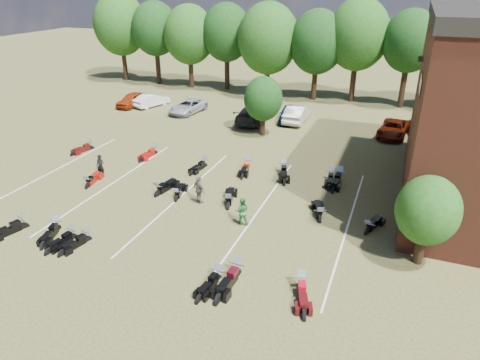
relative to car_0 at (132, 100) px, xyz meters
The scene contains 36 objects.
ground 25.87m from the car_0, 47.67° to the right, with size 160.00×160.00×0.00m, color brown.
car_0 is the anchor object (origin of this frame).
car_1 2.01m from the car_0, 20.20° to the left, with size 1.38×3.97×1.31m, color silver.
car_2 6.51m from the car_0, ahead, with size 2.11×4.58×1.27m, color #9A9CA3.
car_3 13.63m from the car_0, ahead, with size 2.25×5.54×1.61m, color black.
car_4 16.50m from the car_0, ahead, with size 1.64×4.07×1.39m, color navy.
car_5 17.26m from the car_0, ahead, with size 1.67×4.78×1.58m, color #9D9D99.
car_6 25.74m from the car_0, ahead, with size 2.15×4.66×1.29m, color #5C1505.
car_7 28.07m from the car_0, ahead, with size 1.96×4.81×1.40m, color #353539.
person_black 17.58m from the car_0, 62.50° to the right, with size 0.56×0.37×1.55m, color black.
person_green 26.14m from the car_0, 43.20° to the right, with size 0.77×0.60×1.59m, color #2A7131.
person_grey 22.93m from the car_0, 46.23° to the right, with size 1.01×0.42×1.72m, color #5A544D.
motorcycle_0 24.34m from the car_0, 65.05° to the right, with size 0.69×2.16×1.21m, color black, non-canonical shape.
motorcycle_1 24.07m from the car_0, 69.54° to the right, with size 0.72×2.27×1.26m, color black, non-canonical shape.
motorcycle_2 25.22m from the car_0, 62.71° to the right, with size 0.64×2.00×1.12m, color black, non-canonical shape.
motorcycle_3 25.52m from the car_0, 61.01° to the right, with size 0.63×1.99×1.11m, color black, non-canonical shape.
motorcycle_4 30.16m from the car_0, 49.06° to the right, with size 0.65×2.03×1.13m, color black, non-canonical shape.
motorcycle_5 30.19m from the car_0, 47.33° to the right, with size 0.79×2.48×1.38m, color black, non-canonical shape.
motorcycle_6 32.07m from the car_0, 43.33° to the right, with size 0.72×2.26×1.26m, color #40090B, non-canonical shape.
motorcycle_7 19.19m from the car_0, 64.23° to the right, with size 0.69×2.16×1.21m, color #9A110B, non-canonical shape.
motorcycle_9 21.15m from the car_0, 51.79° to the right, with size 0.76×2.37×1.32m, color black, non-canonical shape.
motorcycle_10 24.16m from the car_0, 43.01° to the right, with size 0.77×2.41×1.35m, color black, non-canonical shape.
motorcycle_11 22.10m from the car_0, 49.25° to the right, with size 0.67×2.11×1.17m, color black, non-canonical shape.
motorcycle_12 27.94m from the car_0, 34.99° to the right, with size 0.71×2.24×1.25m, color black, non-canonical shape.
motorcycle_13 30.29m from the car_0, 32.72° to the right, with size 0.66×2.06×1.15m, color black, non-canonical shape.
motorcycle_14 12.47m from the car_0, 70.79° to the right, with size 0.67×2.09×1.17m, color #440A09, non-canonical shape.
motorcycle_15 14.33m from the car_0, 49.45° to the right, with size 0.69×2.16×1.21m, color #960C0A, non-canonical shape.
motorcycle_16 18.11m from the car_0, 40.17° to the right, with size 0.66×2.07×1.16m, color black, non-canonical shape.
motorcycle_17 19.95m from the car_0, 32.80° to the right, with size 0.73×2.28×1.27m, color black, non-canonical shape.
motorcycle_18 21.99m from the car_0, 28.74° to the right, with size 0.78×2.46×1.37m, color black, non-canonical shape.
motorcycle_19 24.81m from the car_0, 25.03° to the right, with size 0.68×2.15×1.20m, color black, non-canonical shape.
motorcycle_20 25.28m from the car_0, 24.46° to the right, with size 0.78×2.45×1.37m, color black, non-canonical shape.
tree_line 19.97m from the car_0, 31.05° to the left, with size 56.00×6.00×9.79m.
young_tree_near_building 33.34m from the car_0, 32.98° to the right, with size 2.80×2.80×4.16m.
young_tree_midfield 16.02m from the car_0, 13.20° to the right, with size 3.20×3.20×4.70m.
parking_lines 21.64m from the car_0, 48.19° to the right, with size 20.10×14.00×0.01m.
Camera 1 is at (8.75, -17.33, 11.99)m, focal length 32.00 mm.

